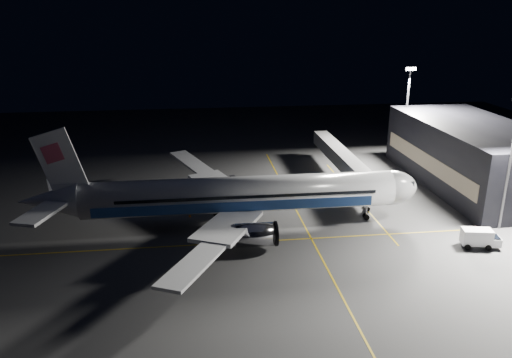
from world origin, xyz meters
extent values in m
plane|color=#4C4C4F|center=(0.00, 0.00, 0.00)|extent=(200.00, 200.00, 0.00)
cube|color=gold|center=(10.00, 0.00, 0.01)|extent=(0.25, 80.00, 0.01)
cube|color=gold|center=(0.00, -6.00, 0.01)|extent=(70.00, 0.25, 0.01)
cube|color=gold|center=(22.00, 10.00, 0.01)|extent=(0.25, 40.00, 0.01)
cylinder|color=silver|center=(0.00, 0.00, 5.30)|extent=(48.00, 5.60, 5.60)
ellipsoid|color=silver|center=(24.00, 0.00, 5.30)|extent=(8.96, 5.60, 5.60)
cube|color=black|center=(26.30, 0.00, 6.30)|extent=(2.20, 3.40, 0.90)
cone|color=silver|center=(-28.50, 0.00, 5.60)|extent=(9.00, 5.49, 5.49)
cube|color=navy|center=(-1.00, 2.78, 4.40)|extent=(42.24, 0.25, 1.50)
cube|color=navy|center=(-1.00, -2.78, 4.40)|extent=(42.24, 0.25, 1.50)
cube|color=silver|center=(-2.50, 8.00, 3.70)|extent=(11.36, 15.23, 1.53)
cube|color=silver|center=(-2.50, -8.00, 3.70)|extent=(11.36, 15.23, 1.53)
cube|color=silver|center=(-7.50, 20.50, 4.57)|extent=(8.57, 13.22, 1.31)
cube|color=silver|center=(-7.50, -20.50, 4.57)|extent=(8.57, 13.22, 1.31)
cube|color=silver|center=(-28.00, 5.20, 5.90)|extent=(6.20, 9.67, 0.45)
cube|color=silver|center=(-28.00, -5.20, 5.90)|extent=(6.20, 9.67, 0.45)
cube|color=white|center=(-26.20, 0.00, 11.50)|extent=(7.53, 0.40, 10.28)
cube|color=#DA4A6B|center=(-27.00, 0.00, 12.90)|extent=(3.22, 0.55, 3.22)
cylinder|color=#B7B7BF|center=(1.20, 9.00, 2.55)|extent=(5.60, 3.40, 3.40)
cylinder|color=#B7B7BF|center=(1.20, -9.00, 2.55)|extent=(5.60, 3.40, 3.40)
cylinder|color=#9999A0|center=(20.50, 0.00, 1.25)|extent=(0.26, 0.26, 2.50)
cylinder|color=black|center=(20.50, 0.00, 0.45)|extent=(0.90, 0.70, 0.90)
cylinder|color=#9999A0|center=(-3.00, 4.30, 1.25)|extent=(0.26, 0.26, 2.50)
cylinder|color=#9999A0|center=(-3.00, -4.30, 1.25)|extent=(0.26, 0.26, 2.50)
cylinder|color=black|center=(-3.00, 4.30, 0.55)|extent=(1.10, 1.60, 1.10)
cylinder|color=black|center=(-3.00, -4.30, 0.55)|extent=(1.10, 1.60, 1.10)
cube|color=black|center=(46.00, 14.00, 6.00)|extent=(18.00, 40.00, 12.00)
cube|color=#4E4538|center=(36.95, 14.00, 5.00)|extent=(0.15, 36.00, 3.00)
cube|color=#B2B2B7|center=(22.00, 20.05, 4.60)|extent=(3.00, 33.90, 2.80)
cube|color=#B2B2B7|center=(22.00, 4.20, 4.60)|extent=(3.60, 3.20, 3.40)
cylinder|color=#9999A0|center=(22.00, 4.20, 1.55)|extent=(0.70, 0.70, 3.10)
cylinder|color=black|center=(22.00, 3.30, 0.35)|extent=(0.70, 0.30, 0.70)
cylinder|color=black|center=(22.00, 5.10, 0.35)|extent=(0.70, 0.30, 0.70)
cylinder|color=#59595E|center=(40.00, 32.00, 10.00)|extent=(0.44, 0.44, 20.00)
cube|color=#59595E|center=(40.00, 32.00, 20.30)|extent=(2.40, 0.50, 0.80)
cube|color=white|center=(40.00, 31.65, 20.30)|extent=(2.20, 0.15, 0.60)
cylinder|color=#59595E|center=(40.00, -6.00, 10.00)|extent=(0.44, 0.44, 20.00)
cube|color=white|center=(32.82, -11.63, 1.60)|extent=(4.45, 2.83, 2.27)
cube|color=white|center=(35.24, -12.12, 0.98)|extent=(2.00, 2.24, 1.24)
cube|color=black|center=(35.24, -12.12, 1.49)|extent=(1.56, 1.96, 0.52)
cylinder|color=black|center=(34.44, -10.85, 0.41)|extent=(0.86, 0.41, 0.82)
cylinder|color=black|center=(34.02, -12.98, 0.41)|extent=(0.86, 0.41, 0.82)
cylinder|color=black|center=(31.61, -10.29, 0.41)|extent=(0.86, 0.41, 0.82)
cylinder|color=black|center=(31.19, -12.41, 0.41)|extent=(0.86, 0.41, 0.82)
cube|color=black|center=(0.35, 20.13, 0.69)|extent=(2.48, 1.86, 1.02)
cube|color=black|center=(0.35, 20.13, 1.34)|extent=(1.11, 1.11, 0.56)
sphere|color=#FFF2CC|center=(0.07, 19.32, 0.69)|extent=(0.24, 0.24, 0.24)
sphere|color=#FFF2CC|center=(0.97, 19.53, 0.69)|extent=(0.24, 0.24, 0.24)
cylinder|color=black|center=(0.98, 21.09, 0.28)|extent=(0.59, 0.33, 0.56)
cylinder|color=black|center=(1.34, 19.56, 0.28)|extent=(0.59, 0.33, 0.56)
cylinder|color=black|center=(-0.64, 20.70, 0.28)|extent=(0.59, 0.33, 0.56)
cylinder|color=black|center=(-0.28, 19.17, 0.28)|extent=(0.59, 0.33, 0.56)
cone|color=#E15C09|center=(-8.00, 4.58, 0.34)|extent=(0.45, 0.45, 0.67)
cone|color=#E15C09|center=(6.00, 12.18, 0.33)|extent=(0.44, 0.44, 0.66)
cone|color=#E15C09|center=(3.68, 9.67, 0.31)|extent=(0.41, 0.41, 0.62)
camera|label=1|loc=(-6.67, -71.99, 32.47)|focal=35.00mm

